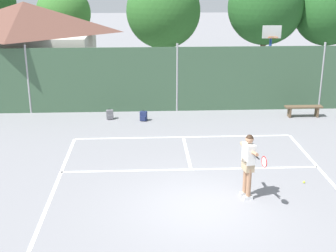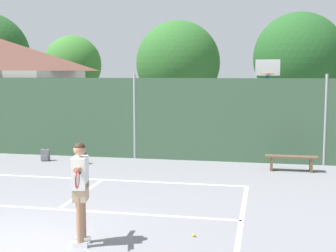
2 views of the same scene
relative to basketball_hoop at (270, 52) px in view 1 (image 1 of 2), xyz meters
The scene contains 11 objects.
ground_plane 12.09m from the basketball_hoop, 112.88° to the right, with size 120.00×120.00×0.00m, color gray.
court_markings 11.51m from the basketball_hoop, 114.16° to the right, with size 8.30×11.10×0.01m.
chainlink_fence 5.08m from the basketball_hoop, 157.29° to the right, with size 26.09×0.09×3.03m.
basketball_hoop is the anchor object (origin of this frame).
clubhouse_building 11.86m from the basketball_hoop, behind, with size 6.74×5.45×4.60m.
treeline_backdrop 9.65m from the basketball_hoop, 124.90° to the left, with size 26.97×4.67×6.63m.
tennis_player 11.00m from the basketball_hoop, 107.32° to the right, with size 0.44×1.40×1.85m.
tennis_ball 9.98m from the basketball_hoop, 97.99° to the right, with size 0.07×0.07×0.07m, color #CCE033.
backpack_grey 8.41m from the basketball_hoop, 158.12° to the right, with size 0.31×0.28×0.46m.
backpack_navy 7.28m from the basketball_hoop, 151.53° to the right, with size 0.32×0.30×0.46m.
courtside_bench 3.75m from the basketball_hoop, 76.13° to the right, with size 1.60×0.36×0.48m.
Camera 1 is at (-1.42, -11.00, 6.01)m, focal length 49.57 mm.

